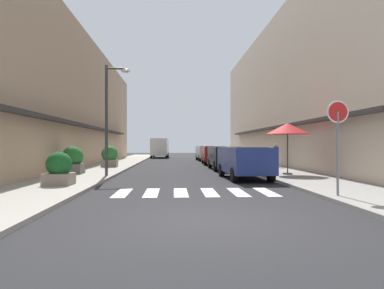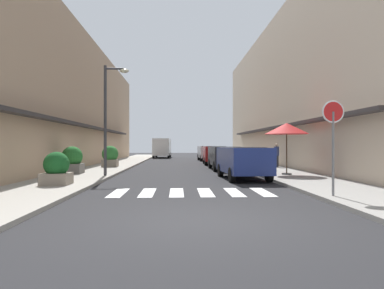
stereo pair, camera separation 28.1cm
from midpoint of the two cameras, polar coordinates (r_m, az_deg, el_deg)
The scene contains 18 objects.
ground_plane at distance 24.05m, azimuth -1.66°, elevation -3.83°, with size 92.21×92.21×0.00m, color #232326.
sidewalk_left at distance 24.46m, azimuth -13.78°, elevation -3.62°, with size 3.06×58.68×0.12m, color #9E998E.
sidewalk_right at distance 24.70m, azimuth 10.34°, elevation -3.59°, with size 3.06×58.68×0.12m, color gray.
building_row_left at distance 26.69m, azimuth -21.92°, elevation 6.57°, with size 5.50×39.72×9.32m.
building_row_right at distance 27.19m, azimuth 18.17°, elevation 8.28°, with size 5.50×39.72×11.06m.
crosswalk at distance 11.61m, azimuth -0.19°, elevation -7.83°, with size 5.20×2.20×0.01m.
parked_car_near at distance 16.22m, azimuth 8.06°, elevation -2.38°, with size 1.98×4.35×1.47m.
parked_car_mid at distance 22.18m, azimuth 5.05°, elevation -1.76°, with size 1.85×4.38×1.47m.
parked_car_far at distance 28.26m, azimuth 3.31°, elevation -1.40°, with size 1.89×4.24×1.47m.
parked_car_distant at distance 34.88m, azimuth 2.10°, elevation -1.15°, with size 1.91×4.17×1.47m.
delivery_van at distance 43.50m, azimuth -5.43°, elevation -0.30°, with size 2.14×5.46×2.37m.
round_street_sign at distance 10.83m, azimuth 21.98°, elevation 3.31°, with size 0.65×0.07×2.73m.
street_lamp at distance 17.18m, azimuth -13.60°, elevation 5.81°, with size 1.19×0.28×5.25m.
cafe_umbrella at distance 17.90m, azimuth 14.88°, elevation 2.48°, with size 2.15×2.15×2.54m.
planter_corner at distance 13.71m, azimuth -21.42°, elevation -3.78°, with size 0.97×0.97×1.20m.
planter_midblock at distance 18.82m, azimuth -19.28°, elevation -2.45°, with size 1.04×1.04×1.38m.
planter_far at distance 24.02m, azimuth -13.60°, elevation -1.89°, with size 1.08×1.08×1.40m.
pedestrian_walking_near at distance 23.61m, azimuth 13.22°, elevation -1.64°, with size 0.34×0.34×1.55m.
Camera 1 is at (-0.71, -7.22, 1.57)m, focal length 32.71 mm.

